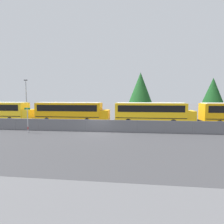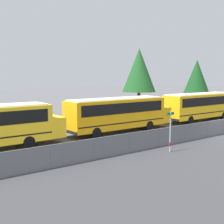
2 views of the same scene
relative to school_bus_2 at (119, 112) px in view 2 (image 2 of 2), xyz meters
The scene contains 7 objects.
ground_plane 9.29m from the school_bus_2, 49.68° to the right, with size 200.00×200.00×0.00m, color #4C4C4F.
fence 9.16m from the school_bus_2, 49.69° to the right, with size 87.20×0.07×1.45m.
school_bus_2 is the anchor object (origin of this frame).
school_bus_3 12.64m from the school_bus_2, ahead, with size 11.69×2.61×3.28m.
street_sign 8.65m from the school_bus_2, 103.79° to the right, with size 0.70×0.09×2.91m.
tree_0 28.24m from the school_bus_2, 22.57° to the left, with size 4.58×4.58×8.04m.
tree_1 15.43m from the school_bus_2, 40.09° to the left, with size 4.68×4.68×9.17m.
Camera 2 is at (-24.48, -16.18, 5.47)m, focal length 50.00 mm.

